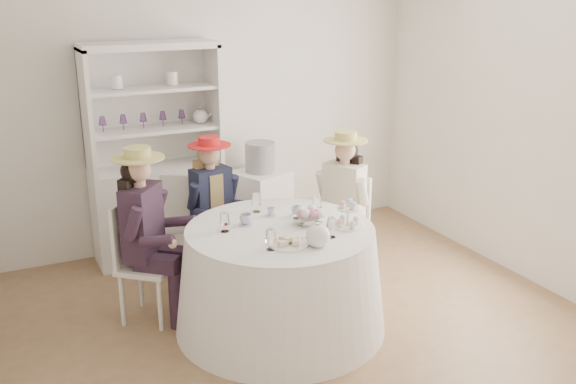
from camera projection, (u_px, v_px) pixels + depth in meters
name	position (u px, v px, depth m)	size (l,w,h in m)	color
ground	(294.00, 323.00, 5.03)	(4.50, 4.50, 0.00)	brown
wall_back	(204.00, 110.00, 6.32)	(4.50, 4.50, 0.00)	silver
wall_front	(491.00, 257.00, 2.90)	(4.50, 4.50, 0.00)	silver
wall_right	(526.00, 127.00, 5.55)	(4.50, 4.50, 0.00)	silver
tea_table	(280.00, 278.00, 4.87)	(1.61, 1.61, 0.81)	white
hutch	(157.00, 184.00, 6.08)	(1.24, 0.55, 2.05)	silver
side_table	(261.00, 206.00, 6.53)	(0.48, 0.48, 0.75)	silver
hatbox	(260.00, 157.00, 6.37)	(0.30, 0.30, 0.30)	black
guest_left	(145.00, 225.00, 4.86)	(0.60, 0.58, 1.39)	silver
guest_mid	(213.00, 201.00, 5.57)	(0.49, 0.52, 1.30)	silver
guest_right	(343.00, 198.00, 5.60)	(0.57, 0.52, 1.34)	silver
spare_chair	(187.00, 220.00, 5.76)	(0.55, 0.55, 0.96)	silver
teacup_a	(246.00, 220.00, 4.79)	(0.10, 0.10, 0.08)	white
teacup_b	(271.00, 212.00, 4.98)	(0.06, 0.06, 0.06)	white
teacup_c	(297.00, 212.00, 4.97)	(0.09, 0.09, 0.07)	white
flower_bowl	(306.00, 221.00, 4.81)	(0.20, 0.20, 0.05)	white
flower_arrangement	(309.00, 214.00, 4.79)	(0.18, 0.18, 0.06)	pink
table_teapot	(318.00, 236.00, 4.40)	(0.24, 0.17, 0.18)	white
sandwich_plate	(288.00, 243.00, 4.43)	(0.28, 0.28, 0.06)	white
cupcake_stand	(348.00, 218.00, 4.74)	(0.22, 0.22, 0.21)	white
stemware_set	(280.00, 219.00, 4.72)	(0.86, 0.83, 0.15)	white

